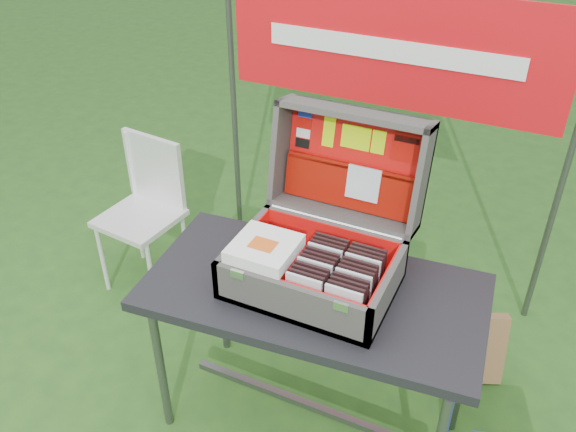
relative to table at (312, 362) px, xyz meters
The scene contains 87 objects.
ground 0.40m from the table, behind, with size 80.00×80.00×0.00m, color #27501D.
table is the anchor object (origin of this frame).
table_top 0.36m from the table, ahead, with size 1.23×0.62×0.04m, color black.
table_leg_fl 0.61m from the table, 155.96° to the right, with size 0.04×0.04×0.73m, color #59595B.
table_leg_bl 0.61m from the table, 155.96° to the left, with size 0.04×0.04×0.73m, color #59595B.
table_leg_br 0.61m from the table, 24.04° to the left, with size 0.04×0.04×0.73m, color #59595B.
table_brace 0.26m from the table, ahead, with size 1.08×0.03×0.03m, color #59595B.
suitcase 0.66m from the table, 98.75° to the left, with size 0.58×0.57×0.54m, color #4D4A46, non-canonical shape.
suitcase_base_bottom 0.40m from the table, 155.29° to the left, with size 0.58×0.41×0.02m, color #4D4A46.
suitcase_base_wall_front 0.50m from the table, 92.98° to the right, with size 0.58×0.02×0.16m, color #4D4A46.
suitcase_base_wall_back 0.50m from the table, 92.85° to the left, with size 0.58×0.02×0.16m, color #4D4A46.
suitcase_base_wall_left 0.54m from the table, behind, with size 0.02×0.41×0.16m, color #4D4A46.
suitcase_base_wall_right 0.53m from the table, ahead, with size 0.02×0.41×0.16m, color #4D4A46.
suitcase_liner_floor 0.41m from the table, 155.29° to the left, with size 0.53×0.37×0.01m, color red.
suitcase_latch_left 0.60m from the table, 134.12° to the right, with size 0.05×0.01×0.03m, color silver.
suitcase_latch_right 0.59m from the table, 48.94° to the right, with size 0.05×0.01×0.03m, color silver.
suitcase_hinge 0.58m from the table, 92.69° to the left, with size 0.02×0.02×0.52m, color silver.
suitcase_lid_back 0.81m from the table, 91.45° to the left, with size 0.58×0.41×0.02m, color #4D4A46.
suitcase_lid_rim_far 0.99m from the table, 91.55° to the left, with size 0.58×0.02×0.16m, color #4D4A46.
suitcase_lid_rim_near 0.61m from the table, 91.97° to the left, with size 0.58×0.02×0.16m, color #4D4A46.
suitcase_lid_rim_left 0.85m from the table, 131.23° to the left, with size 0.02×0.41×0.16m, color #4D4A46.
suitcase_lid_rim_right 0.84m from the table, 50.79° to the left, with size 0.02×0.41×0.16m, color #4D4A46.
suitcase_lid_liner 0.81m from the table, 91.50° to the left, with size 0.53×0.36×0.01m, color red.
suitcase_liner_wall_front 0.51m from the table, 93.23° to the right, with size 0.53×0.01×0.13m, color red.
suitcase_liner_wall_back 0.51m from the table, 93.07° to the left, with size 0.53×0.01×0.13m, color red.
suitcase_liner_wall_left 0.55m from the table, behind, with size 0.01×0.37×0.13m, color red.
suitcase_liner_wall_right 0.54m from the table, ahead, with size 0.01×0.37×0.13m, color red.
suitcase_lid_pocket 0.71m from the table, 91.67° to the left, with size 0.51×0.17×0.03m, color maroon.
suitcase_pocket_edge 0.79m from the table, 91.62° to the left, with size 0.50×0.02×0.02m, color maroon.
suitcase_pocket_cd 0.74m from the table, 81.03° to the left, with size 0.13×0.13×0.01m, color silver.
lid_sticker_cc_a 0.98m from the table, 118.82° to the left, with size 0.06×0.04×0.00m, color #1933B2.
lid_sticker_cc_b 0.94m from the table, 119.30° to the left, with size 0.06×0.04×0.00m, color #B20D06.
lid_sticker_cc_c 0.90m from the table, 119.81° to the left, with size 0.06×0.04×0.00m, color white.
lid_sticker_cc_d 0.87m from the table, 120.32° to the left, with size 0.06×0.04×0.00m, color black.
lid_card_neon_tall 0.91m from the table, 106.81° to the left, with size 0.05×0.11×0.00m, color #BEEF04.
lid_card_neon_main 0.90m from the table, 91.45° to the left, with size 0.11×0.09×0.00m, color #BEEF04.
lid_card_neon_small 0.90m from the table, 78.77° to the left, with size 0.05×0.09×0.00m, color #BEEF04.
lid_sticker_band 0.92m from the table, 65.20° to the left, with size 0.10×0.10×0.00m, color #B20D06.
lid_sticker_band_bar 0.95m from the table, 65.53° to the left, with size 0.09×0.02×0.00m, color black.
cd_left_0 0.51m from the table, 80.36° to the right, with size 0.13×0.01×0.15m, color silver.
cd_left_1 0.50m from the table, 78.73° to the right, with size 0.13×0.01×0.15m, color black.
cd_left_2 0.50m from the table, 76.46° to the right, with size 0.13×0.01×0.15m, color black.
cd_left_3 0.49m from the table, 73.07° to the right, with size 0.13×0.01×0.15m, color black.
cd_left_4 0.49m from the table, 67.54° to the right, with size 0.13×0.01×0.15m, color silver.
cd_left_5 0.49m from the table, 57.20° to the right, with size 0.13×0.01×0.15m, color black.
cd_left_6 0.49m from the table, 34.41° to the right, with size 0.13×0.01×0.15m, color black.
cd_left_7 0.49m from the table, 10.31° to the left, with size 0.13×0.01×0.15m, color black.
cd_left_8 0.49m from the table, 46.36° to the left, with size 0.13×0.01×0.15m, color silver.
cd_left_9 0.49m from the table, 62.44° to the left, with size 0.13×0.01×0.15m, color black.
cd_left_10 0.49m from the table, 70.23° to the left, with size 0.13×0.01×0.15m, color black.
cd_left_11 0.50m from the table, 74.68° to the left, with size 0.13×0.01×0.15m, color black.
cd_right_0 0.54m from the table, 42.97° to the right, with size 0.13×0.01×0.15m, color silver.
cd_right_1 0.53m from the table, 38.46° to the right, with size 0.13×0.01×0.15m, color black.
cd_right_2 0.53m from the table, 33.31° to the right, with size 0.13×0.01×0.15m, color black.
cd_right_3 0.52m from the table, 27.47° to the right, with size 0.13×0.01×0.15m, color black.
cd_right_4 0.52m from the table, 20.94° to the right, with size 0.13×0.01×0.15m, color silver.
cd_right_5 0.52m from the table, 13.80° to the right, with size 0.13×0.01×0.15m, color black.
cd_right_6 0.51m from the table, ahead, with size 0.13×0.01×0.15m, color black.
cd_right_7 0.51m from the table, ahead, with size 0.13×0.01×0.15m, color black.
cd_right_8 0.51m from the table, ahead, with size 0.13×0.01×0.15m, color silver.
cd_right_9 0.52m from the table, 16.86° to the left, with size 0.13×0.01×0.15m, color black.
cd_right_10 0.52m from the table, 23.76° to the left, with size 0.13×0.01×0.15m, color black.
cd_right_11 0.52m from the table, 30.01° to the left, with size 0.13×0.01×0.15m, color black.
songbook_0 0.57m from the table, 155.47° to the right, with size 0.22×0.22×0.01m, color white.
songbook_1 0.57m from the table, 155.47° to the right, with size 0.22×0.22×0.01m, color white.
songbook_2 0.58m from the table, 155.47° to the right, with size 0.22×0.22×0.01m, color white.
songbook_3 0.58m from the table, 155.47° to the right, with size 0.22×0.22×0.01m, color white.
songbook_4 0.59m from the table, 155.47° to the right, with size 0.22×0.22×0.01m, color white.
songbook_5 0.59m from the table, 155.47° to the right, with size 0.22×0.22×0.01m, color white.
songbook_6 0.60m from the table, 155.47° to the right, with size 0.22×0.22×0.01m, color white.
songbook_7 0.60m from the table, 155.47° to the right, with size 0.22×0.22×0.01m, color white.
songbook_8 0.61m from the table, 155.47° to the right, with size 0.22×0.22×0.01m, color white.
songbook_graphic 0.61m from the table, 152.57° to the right, with size 0.09×0.07×0.00m, color #D85919.
chair 1.31m from the table, 157.50° to the left, with size 0.37×0.41×0.82m, color silver, non-canonical shape.
chair_seat 1.31m from the table, 157.50° to the left, with size 0.37×0.37×0.03m, color silver.
chair_backrest 1.40m from the table, 150.72° to the left, with size 0.37×0.03×0.39m, color silver.
chair_leg_fl 1.42m from the table, 165.94° to the left, with size 0.02×0.02×0.42m, color silver.
chair_leg_fr 1.12m from the table, 161.94° to the left, with size 0.02×0.02×0.42m, color silver.
chair_leg_bl 1.53m from the table, 154.26° to the left, with size 0.02×0.02×0.42m, color silver.
chair_leg_br 1.25m from the table, 147.89° to the left, with size 0.02×0.02×0.42m, color silver.
chair_upright_left 1.54m from the table, 153.63° to the left, with size 0.02×0.02×0.39m, color silver.
chair_upright_right 1.27m from the table, 147.17° to the left, with size 0.02×0.02×0.39m, color silver.
cardboard_box 0.80m from the table, 45.86° to the left, with size 0.33×0.05×0.35m, color olive.
banner_post_left 1.54m from the table, 130.76° to the left, with size 0.03×0.03×1.70m, color #59595B.
banner_post_right 1.41m from the table, 56.18° to the left, with size 0.03×0.03×1.70m, color #59595B.
banner 1.43m from the table, 95.53° to the left, with size 1.60×0.01×0.55m, color red.
banner_text 1.43m from the table, 95.59° to the left, with size 1.20×0.00×0.10m, color white.
Camera 1 is at (0.74, -1.57, 2.21)m, focal length 38.00 mm.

